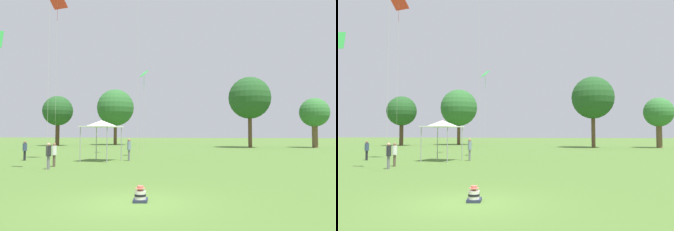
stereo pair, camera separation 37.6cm
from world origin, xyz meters
TOP-DOWN VIEW (x-y plane):
  - ground_plane at (0.00, 0.00)m, footprint 300.00×300.00m
  - seated_toddler at (0.15, 0.22)m, footprint 0.53×0.62m
  - person_standing_0 at (-4.47, 15.38)m, footprint 0.35×0.35m
  - person_standing_1 at (-7.65, 8.60)m, footprint 0.39×0.39m
  - person_standing_2 at (-12.92, 14.42)m, footprint 0.46×0.46m
  - person_standing_3 at (-8.09, 10.14)m, footprint 0.40×0.40m
  - canopy_tent at (-6.56, 14.75)m, footprint 3.01×3.01m
  - kite_2 at (-10.55, 14.85)m, footprint 1.56×1.28m
  - kite_3 at (-4.31, 19.94)m, footprint 1.01×1.04m
  - distant_tree_0 at (7.43, 41.70)m, footprint 6.49×6.49m
  - distant_tree_1 at (-25.63, 44.25)m, footprint 5.26×5.26m
  - distant_tree_2 at (17.22, 42.92)m, footprint 4.43×4.43m
  - distant_tree_3 at (-16.90, 50.17)m, footprint 7.02×7.02m

SIDE VIEW (x-z plane):
  - ground_plane at x=0.00m, z-range 0.00..0.00m
  - seated_toddler at x=0.15m, z-range -0.06..0.47m
  - person_standing_2 at x=-12.92m, z-range 0.15..1.74m
  - person_standing_3 at x=-8.09m, z-range 0.16..1.74m
  - person_standing_1 at x=-7.65m, z-range 0.17..1.79m
  - person_standing_0 at x=-4.47m, z-range 0.20..1.98m
  - canopy_tent at x=-6.56m, z-range 1.32..4.56m
  - distant_tree_2 at x=17.22m, z-range 1.50..9.14m
  - distant_tree_1 at x=-25.63m, z-range 1.73..10.58m
  - distant_tree_3 at x=-16.90m, z-range 1.79..12.43m
  - kite_3 at x=-4.31m, z-range 3.51..11.65m
  - distant_tree_0 at x=7.43m, z-range 2.19..13.14m
  - kite_2 at x=-10.55m, z-range 6.09..19.80m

